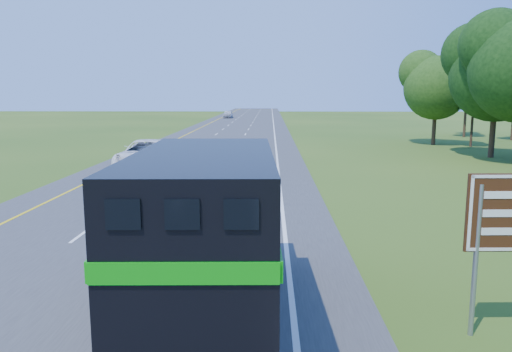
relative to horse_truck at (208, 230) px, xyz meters
name	(u,v)px	position (x,y,z in m)	size (l,w,h in m)	color
road	(219,147)	(-3.61, 37.14, -2.08)	(15.00, 260.00, 0.04)	#38383A
lane_markings	(219,147)	(-3.61, 37.14, -2.06)	(11.15, 260.00, 0.01)	yellow
horse_truck	(208,230)	(0.00, 0.00, 0.00)	(3.01, 8.80, 3.85)	black
white_suv	(147,155)	(-6.82, 22.11, -1.06)	(3.31, 7.18, 1.99)	white
far_car	(228,114)	(-7.64, 95.74, -1.25)	(1.91, 4.75, 1.62)	silver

